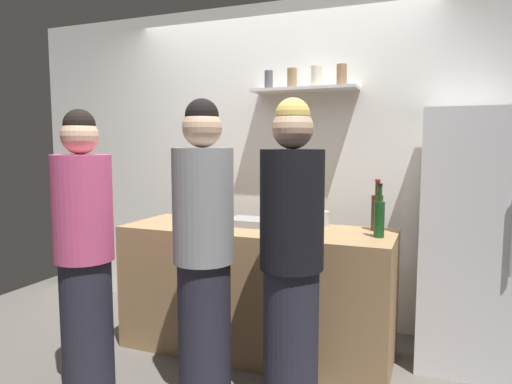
{
  "coord_description": "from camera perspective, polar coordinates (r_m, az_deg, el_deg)",
  "views": [
    {
      "loc": [
        1.25,
        -2.38,
        1.46
      ],
      "look_at": [
        0.09,
        0.53,
        1.13
      ],
      "focal_mm": 32.04,
      "sensor_mm": 36.0,
      "label": 1
    }
  ],
  "objects": [
    {
      "name": "counter",
      "position": [
        3.29,
        0.0,
        -12.06
      ],
      "size": [
        1.88,
        0.65,
        0.88
      ],
      "primitive_type": "cube",
      "color": "#9E7A51",
      "rests_on": "ground"
    },
    {
      "name": "wine_bottle_pale_glass",
      "position": [
        3.33,
        -5.48,
        -1.78
      ],
      "size": [
        0.07,
        0.07,
        0.33
      ],
      "color": "#B2BFB2",
      "rests_on": "counter"
    },
    {
      "name": "wine_bottle_dark_glass",
      "position": [
        2.97,
        6.35,
        -3.14
      ],
      "size": [
        0.07,
        0.07,
        0.3
      ],
      "color": "black",
      "rests_on": "counter"
    },
    {
      "name": "wine_bottle_amber_glass",
      "position": [
        3.16,
        14.87,
        -2.33
      ],
      "size": [
        0.08,
        0.08,
        0.35
      ],
      "color": "#472814",
      "rests_on": "counter"
    },
    {
      "name": "wine_bottle_green_glass",
      "position": [
        2.94,
        15.14,
        -3.07
      ],
      "size": [
        0.06,
        0.06,
        0.34
      ],
      "color": "#19471E",
      "rests_on": "counter"
    },
    {
      "name": "refrigerator",
      "position": [
        3.3,
        25.44,
        -5.43
      ],
      "size": [
        0.65,
        0.6,
        1.68
      ],
      "color": "white",
      "rests_on": "ground"
    },
    {
      "name": "person_grey_hoodie",
      "position": [
        2.6,
        -6.55,
        -7.68
      ],
      "size": [
        0.34,
        0.34,
        1.71
      ],
      "rotation": [
        0.0,
        0.0,
        5.65
      ],
      "color": "#262633",
      "rests_on": "ground"
    },
    {
      "name": "person_pink_top",
      "position": [
        2.89,
        -20.62,
        -7.2
      ],
      "size": [
        0.34,
        0.34,
        1.66
      ],
      "rotation": [
        0.0,
        0.0,
        5.61
      ],
      "color": "#262633",
      "rests_on": "ground"
    },
    {
      "name": "utensil_holder",
      "position": [
        3.28,
        8.1,
        -3.25
      ],
      "size": [
        0.12,
        0.12,
        0.22
      ],
      "color": "#B2B2B7",
      "rests_on": "counter"
    },
    {
      "name": "ground_plane",
      "position": [
        3.06,
        -5.72,
        -22.57
      ],
      "size": [
        5.28,
        5.28,
        0.0
      ],
      "primitive_type": "plane",
      "color": "#59544F"
    },
    {
      "name": "person_blonde",
      "position": [
        2.47,
        4.45,
        -8.5
      ],
      "size": [
        0.34,
        0.34,
        1.7
      ],
      "rotation": [
        0.0,
        0.0,
        1.31
      ],
      "color": "#262633",
      "rests_on": "ground"
    },
    {
      "name": "back_wall_assembly",
      "position": [
        3.84,
        2.71,
        3.66
      ],
      "size": [
        4.8,
        0.32,
        2.6
      ],
      "color": "white",
      "rests_on": "ground"
    },
    {
      "name": "water_bottle_plastic",
      "position": [
        3.64,
        -9.17,
        -1.68
      ],
      "size": [
        0.09,
        0.09,
        0.22
      ],
      "color": "silver",
      "rests_on": "counter"
    },
    {
      "name": "baking_pan",
      "position": [
        3.26,
        -0.44,
        -3.78
      ],
      "size": [
        0.34,
        0.24,
        0.05
      ],
      "primitive_type": "cube",
      "color": "gray",
      "rests_on": "counter"
    }
  ]
}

